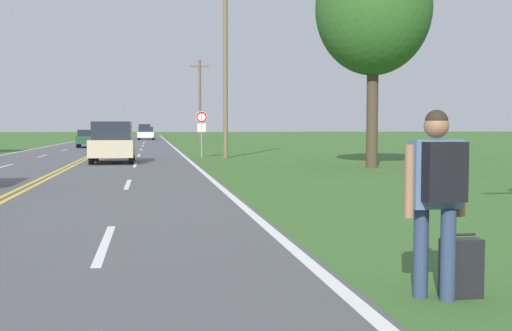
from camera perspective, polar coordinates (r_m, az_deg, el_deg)
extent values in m
cube|color=white|center=(8.87, -13.28, -6.77)|extent=(0.12, 3.00, 0.00)
cube|color=white|center=(17.79, -11.33, -1.64)|extent=(0.12, 3.00, 0.00)
cube|color=white|center=(26.76, -10.69, 0.05)|extent=(0.12, 3.00, 0.00)
cube|color=white|center=(35.75, -10.37, 0.90)|extent=(0.12, 3.00, 0.00)
cube|color=white|center=(44.74, -10.18, 1.40)|extent=(0.12, 3.00, 0.00)
cube|color=white|center=(53.73, -10.05, 1.74)|extent=(0.12, 3.00, 0.00)
cube|color=white|center=(62.73, -9.96, 1.98)|extent=(0.12, 3.00, 0.00)
cube|color=white|center=(71.73, -9.89, 2.16)|extent=(0.12, 3.00, 0.00)
cube|color=white|center=(80.73, -9.84, 2.30)|extent=(0.12, 3.00, 0.00)
cube|color=white|center=(89.72, -9.80, 2.41)|extent=(0.12, 3.00, 0.00)
cube|color=white|center=(98.72, -9.76, 2.50)|extent=(0.12, 3.00, 0.00)
cube|color=white|center=(107.72, -9.74, 2.57)|extent=(0.12, 3.00, 0.00)
cube|color=white|center=(27.36, -21.44, -0.05)|extent=(0.12, 3.00, 0.00)
cube|color=white|center=(36.20, -18.48, 0.81)|extent=(0.12, 3.00, 0.00)
cube|color=white|center=(45.10, -16.68, 1.33)|extent=(0.12, 3.00, 0.00)
cube|color=white|center=(54.03, -15.48, 1.67)|extent=(0.12, 3.00, 0.00)
cube|color=white|center=(62.99, -14.61, 1.92)|extent=(0.12, 3.00, 0.00)
cube|color=white|center=(71.95, -13.96, 2.11)|extent=(0.12, 3.00, 0.00)
cube|color=white|center=(80.93, -13.46, 2.25)|extent=(0.12, 3.00, 0.00)
cube|color=white|center=(89.90, -13.06, 2.37)|extent=(0.12, 3.00, 0.00)
cube|color=white|center=(98.89, -12.73, 2.46)|extent=(0.12, 3.00, 0.00)
cube|color=white|center=(107.87, -12.45, 2.54)|extent=(0.12, 3.00, 0.00)
cylinder|color=navy|center=(6.15, 14.44, -7.49)|extent=(0.14, 0.14, 0.83)
cylinder|color=navy|center=(6.09, 16.69, -7.64)|extent=(0.14, 0.14, 0.83)
cube|color=#4C6B93|center=(6.02, 15.67, -0.73)|extent=(0.45, 0.19, 0.63)
sphere|color=#936647|center=(6.01, 15.74, 3.43)|extent=(0.23, 0.23, 0.23)
sphere|color=#2D2319|center=(6.01, 15.75, 3.81)|extent=(0.21, 0.21, 0.21)
cylinder|color=#936647|center=(5.93, 13.49, -1.37)|extent=(0.09, 0.09, 0.66)
cylinder|color=#936647|center=(6.14, 17.77, -1.28)|extent=(0.09, 0.09, 0.66)
cube|color=black|center=(5.86, 16.43, -0.55)|extent=(0.36, 0.18, 0.53)
cube|color=black|center=(6.26, 17.77, -8.70)|extent=(0.38, 0.16, 0.55)
cylinder|color=black|center=(6.20, 17.82, -5.87)|extent=(0.27, 0.02, 0.02)
cylinder|color=gray|center=(32.98, -4.86, 2.73)|extent=(0.07, 0.07, 2.33)
cylinder|color=silver|center=(32.96, -4.86, 4.32)|extent=(0.60, 0.02, 0.60)
torus|color=red|center=(32.94, -4.86, 4.32)|extent=(0.55, 0.07, 0.55)
cube|color=silver|center=(32.95, -4.86, 3.36)|extent=(0.44, 0.02, 0.44)
cylinder|color=brown|center=(32.65, -2.74, 9.26)|extent=(0.24, 0.24, 9.76)
cylinder|color=brown|center=(62.26, -5.01, 5.67)|extent=(0.24, 0.24, 8.00)
cube|color=brown|center=(62.48, -5.02, 8.79)|extent=(1.80, 0.12, 0.10)
cylinder|color=#473828|center=(25.27, 10.29, 4.62)|extent=(0.45, 0.45, 4.23)
ellipsoid|color=#2D5B23|center=(25.67, 10.39, 13.59)|extent=(4.45, 4.45, 5.12)
cylinder|color=black|center=(27.41, -11.04, 0.81)|extent=(0.20, 0.68, 0.68)
cylinder|color=black|center=(27.50, -14.44, 0.77)|extent=(0.20, 0.68, 0.68)
cylinder|color=black|center=(29.89, -10.92, 1.02)|extent=(0.20, 0.68, 0.68)
cylinder|color=black|center=(29.97, -14.04, 0.99)|extent=(0.20, 0.68, 0.68)
cube|color=#C1B28E|center=(28.67, -12.61, 1.56)|extent=(1.84, 4.00, 0.72)
cube|color=#1E232D|center=(28.66, -12.63, 3.05)|extent=(1.62, 2.80, 0.77)
cylinder|color=black|center=(52.30, -15.40, 1.97)|extent=(0.23, 0.68, 0.67)
cylinder|color=black|center=(52.24, -13.64, 2.00)|extent=(0.23, 0.68, 0.67)
cylinder|color=black|center=(49.68, -15.57, 1.90)|extent=(0.23, 0.68, 0.67)
cylinder|color=black|center=(49.61, -13.72, 1.93)|extent=(0.23, 0.68, 0.67)
cube|color=#1E472D|center=(50.95, -14.59, 2.24)|extent=(2.01, 4.32, 0.58)
cube|color=#1E232D|center=(50.94, -14.60, 2.83)|extent=(1.73, 3.04, 0.47)
cylinder|color=black|center=(77.26, -9.13, 2.48)|extent=(0.22, 0.66, 0.65)
cylinder|color=black|center=(77.33, -10.41, 2.47)|extent=(0.22, 0.66, 0.65)
cylinder|color=black|center=(79.68, -9.08, 2.51)|extent=(0.22, 0.66, 0.65)
cylinder|color=black|center=(79.75, -10.32, 2.50)|extent=(0.22, 0.66, 0.65)
cube|color=white|center=(78.50, -9.74, 2.71)|extent=(2.06, 3.97, 0.67)
cube|color=#1E232D|center=(78.49, -9.74, 3.19)|extent=(1.79, 2.79, 0.63)
cylinder|color=black|center=(89.36, -9.36, 2.59)|extent=(0.22, 0.61, 0.61)
cylinder|color=black|center=(89.32, -10.35, 2.58)|extent=(0.22, 0.61, 0.61)
cylinder|color=black|center=(91.97, -9.42, 2.62)|extent=(0.22, 0.61, 0.61)
cylinder|color=black|center=(91.93, -10.39, 2.60)|extent=(0.22, 0.61, 0.61)
cube|color=black|center=(90.64, -9.88, 2.79)|extent=(1.90, 4.27, 0.65)
cube|color=#1E232D|center=(90.63, -9.89, 3.32)|extent=(1.65, 3.00, 1.03)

